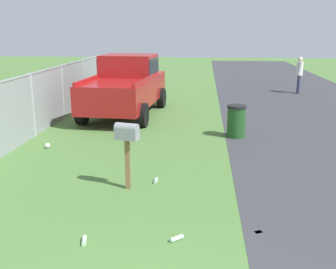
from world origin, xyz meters
TOP-DOWN VIEW (x-y plane):
  - mailbox at (4.68, 1.00)m, footprint 0.31×0.48m
  - pickup_truck at (11.56, 2.32)m, footprint 5.09×2.55m
  - trash_bin at (8.72, -1.36)m, footprint 0.54×0.54m
  - pedestrian at (16.97, -4.88)m, footprint 0.48×0.30m
  - fence_section at (8.31, 4.39)m, footprint 15.05×0.07m
  - litter_bottle_near_hydrant at (2.75, -0.07)m, footprint 0.20×0.21m
  - litter_bag_midfield_a at (7.16, 3.58)m, footprint 0.14×0.14m
  - litter_bottle_far_scatter at (5.03, 0.50)m, footprint 0.22×0.07m
  - litter_bottle_midfield_b at (2.57, 1.26)m, footprint 0.23×0.12m
  - litter_wrapper_by_mailbox at (3.11, -1.31)m, footprint 0.13×0.15m

SIDE VIEW (x-z plane):
  - litter_wrapper_by_mailbox at x=3.11m, z-range 0.00..0.01m
  - litter_bottle_near_hydrant at x=2.75m, z-range 0.00..0.07m
  - litter_bottle_far_scatter at x=5.03m, z-range 0.00..0.07m
  - litter_bottle_midfield_b at x=2.57m, z-range 0.00..0.07m
  - litter_bag_midfield_a at x=7.16m, z-range 0.00..0.14m
  - trash_bin at x=8.72m, z-range 0.00..0.92m
  - fence_section at x=8.31m, z-range 0.07..1.88m
  - pedestrian at x=16.97m, z-range 0.14..1.84m
  - mailbox at x=4.68m, z-range 0.38..1.69m
  - pickup_truck at x=11.56m, z-range 0.06..2.15m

